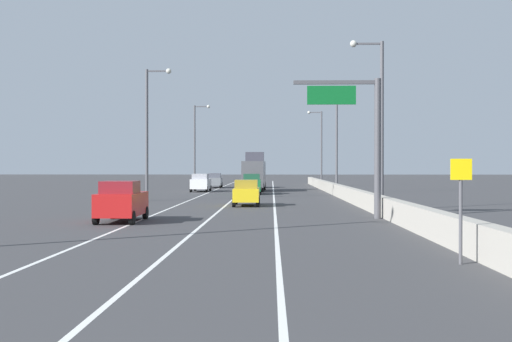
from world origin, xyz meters
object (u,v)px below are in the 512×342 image
lamp_post_left_far (196,141)px  car_gray_3 (215,180)px  car_red_2 (122,201)px  lamp_post_right_fourth (320,143)px  car_green_0 (252,184)px  lamp_post_right_second (378,113)px  car_yellow_1 (246,193)px  lamp_post_right_third (334,134)px  box_truck (254,173)px  car_black_4 (256,180)px  car_white_5 (201,183)px  overhead_sign_gantry (364,130)px  lamp_post_left_mid (150,125)px  speed_advisory_sign (461,202)px

lamp_post_left_far → car_gray_3: (2.23, 2.17, -5.19)m
car_red_2 → car_gray_3: 52.14m
lamp_post_right_fourth → car_green_0: size_ratio=2.25×
lamp_post_right_second → car_yellow_1: (-8.54, 4.55, -5.24)m
lamp_post_right_fourth → car_gray_3: bearing=-154.2°
lamp_post_right_third → box_truck: 11.62m
car_green_0 → car_black_4: size_ratio=1.03×
lamp_post_right_second → car_gray_3: (-14.27, 43.47, -5.19)m
lamp_post_left_far → box_truck: lamp_post_left_far is taller
lamp_post_right_second → car_white_5: size_ratio=2.30×
car_green_0 → car_black_4: bearing=90.1°
overhead_sign_gantry → box_truck: bearing=100.3°
lamp_post_left_far → car_green_0: size_ratio=2.25×
car_green_0 → box_truck: 8.46m
overhead_sign_gantry → lamp_post_left_mid: (-14.88, 17.36, 1.43)m
car_green_0 → car_red_2: car_green_0 is taller
lamp_post_right_second → lamp_post_right_fourth: same height
lamp_post_left_far → car_yellow_1: size_ratio=2.66×
lamp_post_right_second → lamp_post_right_fourth: 50.43m
lamp_post_right_fourth → car_black_4: size_ratio=2.32×
overhead_sign_gantry → lamp_post_left_far: (-14.68, 47.62, 1.43)m
speed_advisory_sign → lamp_post_right_third: bearing=88.7°
lamp_post_left_mid → lamp_post_right_third: bearing=40.8°
car_white_5 → car_yellow_1: bearing=-76.5°
car_yellow_1 → car_gray_3: (-5.74, 38.92, 0.04)m
lamp_post_right_third → lamp_post_left_far: bearing=135.3°
car_green_0 → car_black_4: (-0.04, 19.78, -0.01)m
lamp_post_right_second → car_gray_3: 46.05m
overhead_sign_gantry → lamp_post_left_far: 49.85m
speed_advisory_sign → lamp_post_left_far: 65.39m
overhead_sign_gantry → box_truck: 39.03m
lamp_post_right_fourth → car_black_4: lamp_post_right_fourth is taller
overhead_sign_gantry → lamp_post_left_mid: size_ratio=0.69×
lamp_post_left_far → lamp_post_right_fourth: bearing=28.7°
speed_advisory_sign → car_yellow_1: bearing=105.0°
lamp_post_right_fourth → box_truck: bearing=-115.8°
car_black_4 → car_green_0: bearing=-89.9°
car_black_4 → overhead_sign_gantry: bearing=-82.0°
lamp_post_right_third → car_black_4: (-8.53, 18.15, -5.14)m
lamp_post_right_fourth → car_white_5: 25.66m
lamp_post_right_third → car_yellow_1: lamp_post_right_third is taller
car_yellow_1 → lamp_post_right_fourth: bearing=79.3°
overhead_sign_gantry → car_black_4: overhead_sign_gantry is taller
lamp_post_right_second → car_red_2: lamp_post_right_second is taller
car_black_4 → box_truck: 11.42m
lamp_post_right_third → car_red_2: 37.03m
speed_advisory_sign → car_green_0: (-7.37, 45.75, -0.73)m
lamp_post_right_fourth → car_black_4: bearing=-141.7°
speed_advisory_sign → car_gray_3: 66.89m
car_green_0 → lamp_post_right_fourth: bearing=71.6°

